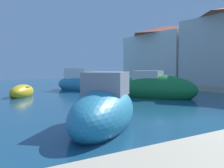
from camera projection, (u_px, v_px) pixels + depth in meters
ground at (212, 123)px, 8.85m from camera, size 80.00×80.00×0.00m
moored_boat_0 at (154, 88)px, 16.60m from camera, size 4.80×6.04×2.24m
moored_boat_2 at (105, 108)px, 8.47m from camera, size 5.01×5.15×2.20m
moored_boat_3 at (22, 92)px, 17.12m from camera, size 2.70×3.15×1.07m
moored_boat_4 at (82, 83)px, 21.78m from camera, size 4.05×6.30×2.34m
waterfront_building_annex at (167, 53)px, 28.69m from camera, size 6.55×9.32×6.33m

